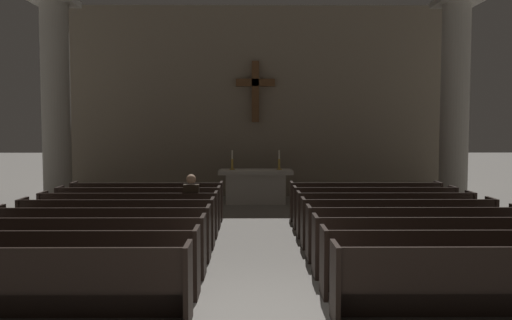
# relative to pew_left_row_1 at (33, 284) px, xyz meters

# --- Properties ---
(pew_left_row_1) EXTENTS (3.65, 0.50, 0.95)m
(pew_left_row_1) POSITION_rel_pew_left_row_1_xyz_m (0.00, 0.00, 0.00)
(pew_left_row_1) COLOR black
(pew_left_row_1) RESTS_ON ground
(pew_left_row_2) EXTENTS (3.65, 0.50, 0.95)m
(pew_left_row_2) POSITION_rel_pew_left_row_1_xyz_m (0.00, 0.98, 0.00)
(pew_left_row_2) COLOR black
(pew_left_row_2) RESTS_ON ground
(pew_left_row_3) EXTENTS (3.65, 0.50, 0.95)m
(pew_left_row_3) POSITION_rel_pew_left_row_1_xyz_m (0.00, 1.96, 0.00)
(pew_left_row_3) COLOR black
(pew_left_row_3) RESTS_ON ground
(pew_left_row_4) EXTENTS (3.65, 0.50, 0.95)m
(pew_left_row_4) POSITION_rel_pew_left_row_1_xyz_m (0.00, 2.93, 0.00)
(pew_left_row_4) COLOR black
(pew_left_row_4) RESTS_ON ground
(pew_left_row_5) EXTENTS (3.65, 0.50, 0.95)m
(pew_left_row_5) POSITION_rel_pew_left_row_1_xyz_m (0.00, 3.91, 0.00)
(pew_left_row_5) COLOR black
(pew_left_row_5) RESTS_ON ground
(pew_left_row_6) EXTENTS (3.65, 0.50, 0.95)m
(pew_left_row_6) POSITION_rel_pew_left_row_1_xyz_m (0.00, 4.89, 0.00)
(pew_left_row_6) COLOR black
(pew_left_row_6) RESTS_ON ground
(pew_left_row_7) EXTENTS (3.65, 0.50, 0.95)m
(pew_left_row_7) POSITION_rel_pew_left_row_1_xyz_m (0.00, 5.87, 0.00)
(pew_left_row_7) COLOR black
(pew_left_row_7) RESTS_ON ground
(pew_left_row_8) EXTENTS (3.65, 0.50, 0.95)m
(pew_left_row_8) POSITION_rel_pew_left_row_1_xyz_m (0.00, 6.85, 0.00)
(pew_left_row_8) COLOR black
(pew_left_row_8) RESTS_ON ground
(pew_right_row_1) EXTENTS (3.65, 0.50, 0.95)m
(pew_right_row_1) POSITION_rel_pew_left_row_1_xyz_m (5.31, 0.00, 0.00)
(pew_right_row_1) COLOR black
(pew_right_row_1) RESTS_ON ground
(pew_right_row_2) EXTENTS (3.65, 0.50, 0.95)m
(pew_right_row_2) POSITION_rel_pew_left_row_1_xyz_m (5.31, 0.98, 0.00)
(pew_right_row_2) COLOR black
(pew_right_row_2) RESTS_ON ground
(pew_right_row_3) EXTENTS (3.65, 0.50, 0.95)m
(pew_right_row_3) POSITION_rel_pew_left_row_1_xyz_m (5.31, 1.96, 0.00)
(pew_right_row_3) COLOR black
(pew_right_row_3) RESTS_ON ground
(pew_right_row_4) EXTENTS (3.65, 0.50, 0.95)m
(pew_right_row_4) POSITION_rel_pew_left_row_1_xyz_m (5.31, 2.93, 0.00)
(pew_right_row_4) COLOR black
(pew_right_row_4) RESTS_ON ground
(pew_right_row_5) EXTENTS (3.65, 0.50, 0.95)m
(pew_right_row_5) POSITION_rel_pew_left_row_1_xyz_m (5.31, 3.91, 0.00)
(pew_right_row_5) COLOR black
(pew_right_row_5) RESTS_ON ground
(pew_right_row_6) EXTENTS (3.65, 0.50, 0.95)m
(pew_right_row_6) POSITION_rel_pew_left_row_1_xyz_m (5.31, 4.89, 0.00)
(pew_right_row_6) COLOR black
(pew_right_row_6) RESTS_ON ground
(pew_right_row_7) EXTENTS (3.65, 0.50, 0.95)m
(pew_right_row_7) POSITION_rel_pew_left_row_1_xyz_m (5.31, 5.87, 0.00)
(pew_right_row_7) COLOR black
(pew_right_row_7) RESTS_ON ground
(pew_right_row_8) EXTENTS (3.65, 0.50, 0.95)m
(pew_right_row_8) POSITION_rel_pew_left_row_1_xyz_m (5.31, 6.85, 0.00)
(pew_right_row_8) COLOR black
(pew_right_row_8) RESTS_ON ground
(column_left_second) EXTENTS (1.15, 1.15, 5.79)m
(column_left_second) POSITION_rel_pew_left_row_1_xyz_m (-2.84, 8.67, 2.33)
(column_left_second) COLOR #9E998E
(column_left_second) RESTS_ON ground
(column_right_second) EXTENTS (1.15, 1.15, 5.79)m
(column_right_second) POSITION_rel_pew_left_row_1_xyz_m (8.15, 8.67, 2.33)
(column_right_second) COLOR #9E998E
(column_right_second) RESTS_ON ground
(altar) EXTENTS (2.20, 0.90, 1.01)m
(altar) POSITION_rel_pew_left_row_1_xyz_m (2.66, 9.80, 0.06)
(altar) COLOR #BCB7AD
(altar) RESTS_ON ground
(candlestick_left) EXTENTS (0.16, 0.16, 0.58)m
(candlestick_left) POSITION_rel_pew_left_row_1_xyz_m (1.96, 9.80, 0.71)
(candlestick_left) COLOR #B79338
(candlestick_left) RESTS_ON altar
(candlestick_right) EXTENTS (0.16, 0.16, 0.58)m
(candlestick_right) POSITION_rel_pew_left_row_1_xyz_m (3.36, 9.80, 0.71)
(candlestick_right) COLOR #B79338
(candlestick_right) RESTS_ON altar
(apse_with_cross) EXTENTS (12.21, 0.49, 6.21)m
(apse_with_cross) POSITION_rel_pew_left_row_1_xyz_m (2.66, 11.55, 2.63)
(apse_with_cross) COLOR gray
(apse_with_cross) RESTS_ON ground
(lone_worshipper) EXTENTS (0.32, 0.43, 1.32)m
(lone_worshipper) POSITION_rel_pew_left_row_1_xyz_m (1.29, 4.93, 0.22)
(lone_worshipper) COLOR #26262B
(lone_worshipper) RESTS_ON ground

